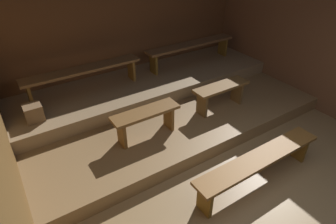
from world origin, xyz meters
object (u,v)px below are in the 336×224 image
object	(u,v)px
bench_middle_left	(83,72)
wooden_crate_middle	(34,113)
bench_floor_center	(259,162)
bench_middle_right	(191,47)
bench_lower_right	(221,91)
bench_lower_left	(146,117)

from	to	relation	value
bench_middle_left	wooden_crate_middle	xyz separation A→B (m)	(-1.01, -0.47, -0.26)
bench_floor_center	wooden_crate_middle	bearing A→B (deg)	132.72
bench_middle_right	bench_lower_right	bearing A→B (deg)	-106.13
bench_floor_center	bench_middle_left	size ratio (longest dim) A/B	0.98
bench_middle_left	bench_middle_right	xyz separation A→B (m)	(2.43, 0.00, 0.00)
bench_lower_left	bench_lower_right	xyz separation A→B (m)	(1.55, 0.00, 0.00)
wooden_crate_middle	bench_middle_right	bearing A→B (deg)	7.71
bench_floor_center	bench_middle_left	bearing A→B (deg)	114.18
bench_lower_right	bench_middle_right	xyz separation A→B (m)	(0.44, 1.52, 0.28)
bench_lower_right	wooden_crate_middle	distance (m)	3.18
bench_floor_center	bench_lower_right	size ratio (longest dim) A/B	1.94
bench_lower_right	bench_middle_right	size ratio (longest dim) A/B	0.51
bench_lower_left	wooden_crate_middle	distance (m)	1.79
bench_lower_left	wooden_crate_middle	xyz separation A→B (m)	(-1.45, 1.05, 0.02)
wooden_crate_middle	bench_middle_left	bearing A→B (deg)	24.82
bench_lower_right	bench_lower_left	bearing A→B (deg)	180.00
wooden_crate_middle	bench_lower_left	bearing A→B (deg)	-36.00
bench_floor_center	bench_lower_left	size ratio (longest dim) A/B	1.94
bench_floor_center	bench_middle_left	xyz separation A→B (m)	(-1.36, 3.03, 0.49)
bench_lower_right	wooden_crate_middle	xyz separation A→B (m)	(-3.00, 1.05, 0.02)
bench_lower_left	bench_lower_right	size ratio (longest dim) A/B	1.00
bench_floor_center	bench_middle_right	distance (m)	3.25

